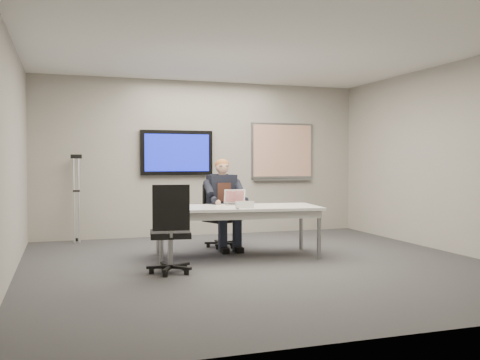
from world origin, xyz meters
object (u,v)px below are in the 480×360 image
object	(u,v)px
laptop	(236,201)
seated_person	(225,213)
office_chair_far	(220,227)
conference_table	(237,212)
office_chair_near	(171,246)

from	to	relation	value
laptop	seated_person	bearing A→B (deg)	103.59
office_chair_far	seated_person	size ratio (longest dim) A/B	0.71
conference_table	office_chair_far	distance (m)	0.95
laptop	office_chair_near	bearing A→B (deg)	-130.51
office_chair_far	seated_person	distance (m)	0.35
office_chair_near	seated_person	bearing A→B (deg)	-118.93
conference_table	office_chair_near	world-z (taller)	office_chair_near
office_chair_far	laptop	world-z (taller)	office_chair_far
office_chair_near	office_chair_far	bearing A→B (deg)	-114.46
conference_table	office_chair_far	size ratio (longest dim) A/B	2.44
office_chair_far	conference_table	bearing A→B (deg)	-112.44
seated_person	laptop	world-z (taller)	seated_person
conference_table	office_chair_near	bearing A→B (deg)	-135.40
laptop	office_chair_far	bearing A→B (deg)	102.35
seated_person	office_chair_near	bearing A→B (deg)	-133.58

